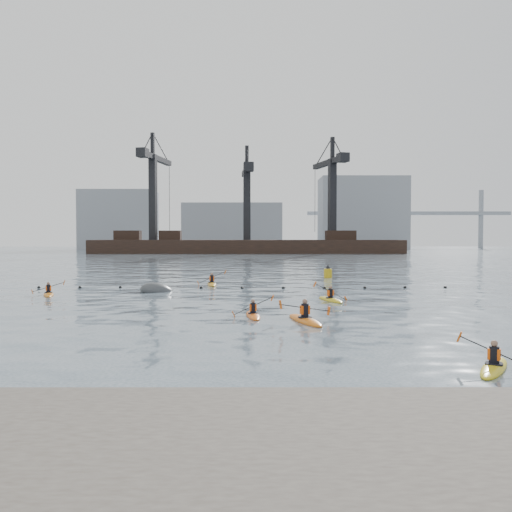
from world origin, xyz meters
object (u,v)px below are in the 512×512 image
object	(u,v)px
kayaker_1	(494,366)
kayaker_3	(330,299)
mooring_buoy	(157,291)
kayaker_2	(48,294)
nav_buoy	(328,273)
kayaker_4	(305,319)
kayaker_0	(253,315)
kayaker_5	(212,283)

from	to	relation	value
kayaker_1	kayaker_3	bearing A→B (deg)	129.55
kayaker_3	mooring_buoy	size ratio (longest dim) A/B	1.32
kayaker_2	nav_buoy	world-z (taller)	nav_buoy
mooring_buoy	kayaker_4	bearing A→B (deg)	-55.94
kayaker_0	kayaker_5	size ratio (longest dim) A/B	0.86
kayaker_0	mooring_buoy	bearing A→B (deg)	112.98
kayaker_2	nav_buoy	distance (m)	25.22
kayaker_3	nav_buoy	xyz separation A→B (m)	(2.31, 18.27, 0.32)
kayaker_1	kayaker_2	size ratio (longest dim) A/B	0.93
kayaker_4	nav_buoy	distance (m)	26.59
kayaker_2	kayaker_4	bearing A→B (deg)	-55.84
kayaker_4	kayaker_5	world-z (taller)	kayaker_5
kayaker_1	kayaker_3	size ratio (longest dim) A/B	0.89
kayaker_5	kayaker_2	bearing A→B (deg)	-149.90
kayaker_4	kayaker_5	size ratio (longest dim) A/B	1.07
kayaker_4	mooring_buoy	xyz separation A→B (m)	(-8.99, 13.30, -0.11)
kayaker_1	kayaker_2	distance (m)	28.17
kayaker_3	kayaker_4	size ratio (longest dim) A/B	0.87
kayaker_2	kayaker_4	world-z (taller)	kayaker_4
kayaker_0	kayaker_2	xyz separation A→B (m)	(-13.28, 9.44, 0.00)
kayaker_2	nav_buoy	size ratio (longest dim) A/B	2.20
kayaker_5	nav_buoy	bearing A→B (deg)	29.53
kayaker_5	kayaker_0	bearing A→B (deg)	-86.21
kayaker_0	mooring_buoy	distance (m)	13.51
mooring_buoy	nav_buoy	xyz separation A→B (m)	(13.54, 12.89, 0.42)
kayaker_2	mooring_buoy	bearing A→B (deg)	-1.37
kayaker_5	nav_buoy	xyz separation A→B (m)	(10.17, 7.59, 0.32)
kayaker_5	kayaker_3	bearing A→B (deg)	-60.86
kayaker_1	kayaker_2	world-z (taller)	kayaker_1
kayaker_5	mooring_buoy	size ratio (longest dim) A/B	1.42
kayaker_5	mooring_buoy	bearing A→B (deg)	-129.71
kayaker_2	mooring_buoy	world-z (taller)	kayaker_2
kayaker_0	kayaker_5	distance (m)	17.36
kayaker_0	kayaker_3	distance (m)	7.82
kayaker_3	mooring_buoy	xyz separation A→B (m)	(-11.23, 5.39, -0.10)
kayaker_0	kayaker_1	distance (m)	12.34
kayaker_2	kayaker_4	distance (m)	19.08
kayaker_0	kayaker_5	bearing A→B (deg)	94.33
mooring_buoy	nav_buoy	distance (m)	18.70
kayaker_0	nav_buoy	size ratio (longest dim) A/B	2.13
kayaker_4	kayaker_2	bearing A→B (deg)	-51.26
kayaker_3	nav_buoy	size ratio (longest dim) A/B	2.30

